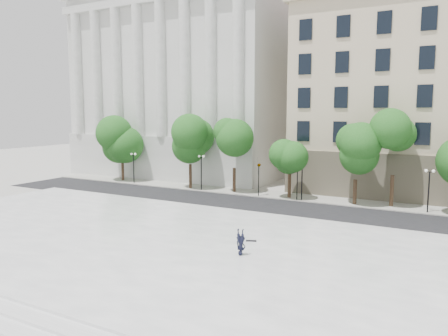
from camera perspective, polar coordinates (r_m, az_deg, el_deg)
The scene contains 11 objects.
ground at distance 29.68m, azimuth -14.38°, elevation -10.97°, with size 160.00×160.00×0.00m, color #A6A49D.
plaza at distance 31.76m, azimuth -10.65°, elevation -9.22°, with size 44.00×22.00×0.45m, color white.
street at distance 44.05m, azimuth 1.84°, elevation -4.70°, with size 60.00×8.00×0.02m, color black.
far_sidewalk at distance 49.36m, azimuth 5.00°, elevation -3.35°, with size 60.00×4.00×0.12m, color #A09E94.
building_west at distance 69.45m, azimuth -3.03°, elevation 10.39°, with size 31.50×27.65×25.60m.
traffic_light_west at distance 47.15m, azimuth 4.56°, elevation 0.62°, with size 0.41×1.75×4.20m.
traffic_light_east at distance 45.54m, azimuth 9.58°, elevation 0.39°, with size 1.01×1.94×4.27m.
person_lying at distance 27.32m, azimuth 2.21°, elevation -10.87°, with size 0.60×0.39×1.64m, color black.
skateboard at distance 30.18m, azimuth 3.57°, elevation -9.47°, with size 0.72×0.18×0.07m, color black.
street_trees at distance 47.83m, azimuth 5.37°, elevation 2.65°, with size 44.73×5.16×7.79m.
lamp_posts at distance 47.89m, azimuth 3.74°, elevation -0.27°, with size 35.25×0.28×4.22m.
Camera 1 is at (19.44, -20.44, 9.23)m, focal length 35.00 mm.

